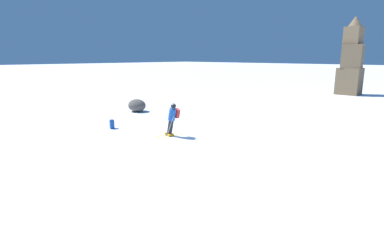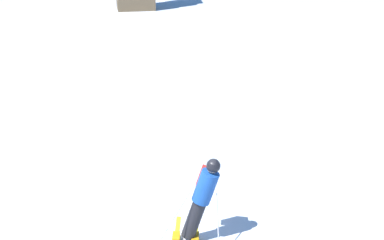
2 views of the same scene
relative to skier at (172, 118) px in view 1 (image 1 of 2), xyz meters
The scene contains 5 objects.
ground_plane 1.11m from the skier, behind, with size 300.00×300.00×0.00m, color white.
skier is the anchor object (origin of this frame).
rock_pillar 24.54m from the skier, 88.21° to the left, with size 2.24×1.97×7.97m.
spare_backpack 3.98m from the skier, 162.62° to the right, with size 0.36×0.31×0.50m.
exposed_boulder_0 7.68m from the skier, 157.44° to the left, with size 1.40×1.19×0.91m, color #4C4742.
Camera 1 is at (11.40, -9.82, 3.98)m, focal length 28.00 mm.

